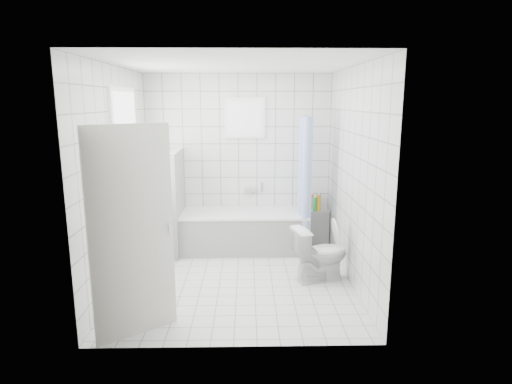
{
  "coord_description": "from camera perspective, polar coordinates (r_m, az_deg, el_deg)",
  "views": [
    {
      "loc": [
        0.13,
        -5.02,
        2.19
      ],
      "look_at": [
        0.24,
        0.35,
        1.05
      ],
      "focal_mm": 30.0,
      "sensor_mm": 36.0,
      "label": 1
    }
  ],
  "objects": [
    {
      "name": "ground",
      "position": [
        5.48,
        -2.52,
        -11.6
      ],
      "size": [
        3.0,
        3.0,
        0.0
      ],
      "primitive_type": "plane",
      "color": "white",
      "rests_on": "ground"
    },
    {
      "name": "wall_front",
      "position": [
        3.63,
        -3.23,
        -2.19
      ],
      "size": [
        2.8,
        0.02,
        2.6
      ],
      "primitive_type": "cube",
      "color": "white",
      "rests_on": "ground"
    },
    {
      "name": "wall_right",
      "position": [
        5.25,
        12.81,
        1.93
      ],
      "size": [
        0.02,
        3.0,
        2.6
      ],
      "primitive_type": "cube",
      "color": "white",
      "rests_on": "ground"
    },
    {
      "name": "window_sill",
      "position": [
        5.67,
        -15.9,
        -2.05
      ],
      "size": [
        0.18,
        1.02,
        0.08
      ],
      "primitive_type": "cube",
      "color": "white",
      "rests_on": "wall_left"
    },
    {
      "name": "tub_faucet",
      "position": [
        6.62,
        -0.74,
        0.29
      ],
      "size": [
        0.18,
        0.06,
        0.06
      ],
      "primitive_type": "cube",
      "color": "silver",
      "rests_on": "wall_back"
    },
    {
      "name": "wall_back",
      "position": [
        6.58,
        -2.33,
        4.19
      ],
      "size": [
        2.8,
        0.02,
        2.6
      ],
      "primitive_type": "cube",
      "color": "white",
      "rests_on": "ground"
    },
    {
      "name": "door",
      "position": [
        4.1,
        -16.18,
        -5.37
      ],
      "size": [
        0.67,
        0.5,
        2.0
      ],
      "primitive_type": "cube",
      "rotation": [
        0.0,
        0.0,
        -0.94
      ],
      "color": "silver",
      "rests_on": "ground"
    },
    {
      "name": "window_left",
      "position": [
        5.55,
        -16.78,
        5.38
      ],
      "size": [
        0.01,
        0.9,
        1.4
      ],
      "primitive_type": "cube",
      "color": "white",
      "rests_on": "wall_left"
    },
    {
      "name": "curtain_rod",
      "position": [
        6.18,
        6.53,
        10.14
      ],
      "size": [
        0.02,
        0.8,
        0.02
      ],
      "primitive_type": "cylinder",
      "rotation": [
        1.57,
        0.0,
        0.0
      ],
      "color": "silver",
      "rests_on": "wall_back"
    },
    {
      "name": "wall_left",
      "position": [
        5.32,
        -17.9,
        1.78
      ],
      "size": [
        0.02,
        3.0,
        2.6
      ],
      "primitive_type": "cube",
      "color": "white",
      "rests_on": "ground"
    },
    {
      "name": "tiled_ledge",
      "position": [
        6.76,
        7.87,
        -4.59
      ],
      "size": [
        0.4,
        0.24,
        0.55
      ],
      "primitive_type": "cube",
      "color": "white",
      "rests_on": "ground"
    },
    {
      "name": "bathtub",
      "position": [
        6.43,
        -1.6,
        -5.21
      ],
      "size": [
        1.86,
        0.77,
        0.58
      ],
      "color": "white",
      "rests_on": "ground"
    },
    {
      "name": "window_back",
      "position": [
        6.48,
        -1.49,
        9.85
      ],
      "size": [
        0.5,
        0.01,
        0.5
      ],
      "primitive_type": "cube",
      "color": "white",
      "rests_on": "wall_back"
    },
    {
      "name": "ceiling",
      "position": [
        5.04,
        -2.8,
        16.64
      ],
      "size": [
        3.0,
        3.0,
        0.0
      ],
      "primitive_type": "plane",
      "rotation": [
        3.14,
        0.0,
        0.0
      ],
      "color": "white",
      "rests_on": "ground"
    },
    {
      "name": "toilet",
      "position": [
        5.41,
        8.54,
        -8.1
      ],
      "size": [
        0.76,
        0.55,
        0.69
      ],
      "primitive_type": "imported",
      "rotation": [
        0.0,
        0.0,
        1.84
      ],
      "color": "white",
      "rests_on": "ground"
    },
    {
      "name": "partition_wall",
      "position": [
        6.35,
        -10.64,
        -1.34
      ],
      "size": [
        0.15,
        0.85,
        1.5
      ],
      "primitive_type": "cube",
      "color": "white",
      "rests_on": "ground"
    },
    {
      "name": "sill_bottles",
      "position": [
        5.76,
        -15.55,
        -0.06
      ],
      "size": [
        0.16,
        0.53,
        0.31
      ],
      "color": "#CC66AE",
      "rests_on": "window_sill"
    },
    {
      "name": "ledge_bottles",
      "position": [
        6.62,
        8.03,
        -1.41
      ],
      "size": [
        0.16,
        0.17,
        0.25
      ],
      "color": "red",
      "rests_on": "tiled_ledge"
    },
    {
      "name": "shower_curtain",
      "position": [
        6.14,
        6.49,
        1.68
      ],
      "size": [
        0.14,
        0.48,
        1.78
      ],
      "primitive_type": null,
      "color": "#4D77E3",
      "rests_on": "curtain_rod"
    }
  ]
}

